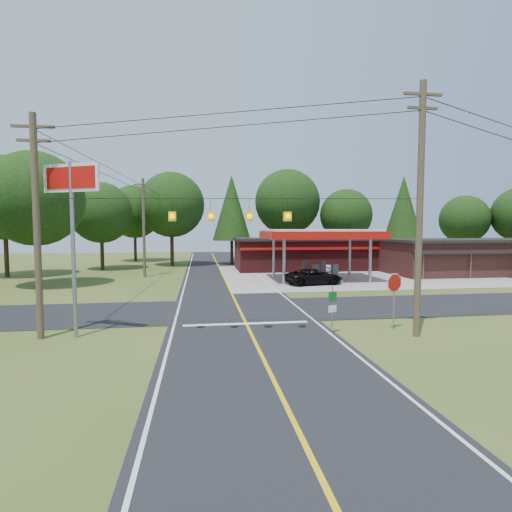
{
  "coord_description": "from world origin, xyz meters",
  "views": [
    {
      "loc": [
        -2.34,
        -23.88,
        4.98
      ],
      "look_at": [
        2.0,
        7.0,
        2.8
      ],
      "focal_mm": 28.0,
      "sensor_mm": 36.0,
      "label": 1
    }
  ],
  "objects": [
    {
      "name": "main_highway",
      "position": [
        0.0,
        0.0,
        0.01
      ],
      "size": [
        8.0,
        120.0,
        0.02
      ],
      "primitive_type": "cube",
      "color": "black",
      "rests_on": "ground"
    },
    {
      "name": "utility_pole_near_left",
      "position": [
        -9.5,
        -5.0,
        5.2
      ],
      "size": [
        1.8,
        0.3,
        10.0
      ],
      "color": "#473828",
      "rests_on": "ground"
    },
    {
      "name": "convenience_store",
      "position": [
        10.0,
        22.98,
        1.92
      ],
      "size": [
        16.4,
        7.55,
        3.8
      ],
      "color": "#531718",
      "rests_on": "ground"
    },
    {
      "name": "strip_building",
      "position": [
        28.0,
        15.98,
        1.91
      ],
      "size": [
        20.4,
        8.75,
        3.8
      ],
      "color": "black",
      "rests_on": "ground"
    },
    {
      "name": "suv_car",
      "position": [
        7.61,
        10.0,
        0.69
      ],
      "size": [
        5.76,
        5.76,
        1.38
      ],
      "primitive_type": "imported",
      "rotation": [
        0.0,
        0.0,
        1.74
      ],
      "color": "black",
      "rests_on": "ground"
    },
    {
      "name": "octagonal_stop_sign",
      "position": [
        7.0,
        -5.78,
        2.13
      ],
      "size": [
        0.92,
        0.37,
        2.82
      ],
      "color": "gray",
      "rests_on": "ground"
    },
    {
      "name": "ground",
      "position": [
        0.0,
        0.0,
        0.0
      ],
      "size": [
        120.0,
        120.0,
        0.0
      ],
      "primitive_type": "plane",
      "color": "#3B4F1C",
      "rests_on": "ground"
    },
    {
      "name": "utility_pole_far_left",
      "position": [
        -8.0,
        18.0,
        5.2
      ],
      "size": [
        1.8,
        0.3,
        10.0
      ],
      "color": "#473828",
      "rests_on": "ground"
    },
    {
      "name": "route_sign_post",
      "position": [
        3.8,
        -6.02,
        1.37
      ],
      "size": [
        0.45,
        0.19,
        2.29
      ],
      "color": "gray",
      "rests_on": "ground"
    },
    {
      "name": "treeline_backdrop",
      "position": [
        0.82,
        24.01,
        7.49
      ],
      "size": [
        70.27,
        51.59,
        13.3
      ],
      "color": "#332316",
      "rests_on": "ground"
    },
    {
      "name": "overhead_beacons",
      "position": [
        -1.0,
        -6.0,
        6.21
      ],
      "size": [
        17.04,
        2.04,
        1.03
      ],
      "color": "black",
      "rests_on": "ground"
    },
    {
      "name": "utility_pole_north",
      "position": [
        -6.5,
        35.0,
        4.75
      ],
      "size": [
        0.3,
        0.3,
        9.5
      ],
      "color": "#473828",
      "rests_on": "ground"
    },
    {
      "name": "cross_road",
      "position": [
        0.0,
        0.0,
        0.01
      ],
      "size": [
        70.0,
        7.0,
        0.02
      ],
      "primitive_type": "cube",
      "color": "black",
      "rests_on": "ground"
    },
    {
      "name": "sedan_car",
      "position": [
        12.0,
        20.41,
        0.67
      ],
      "size": [
        4.25,
        4.25,
        1.35
      ],
      "primitive_type": "imported",
      "rotation": [
        0.0,
        0.0,
        0.07
      ],
      "color": "white",
      "rests_on": "ground"
    },
    {
      "name": "gas_canopy",
      "position": [
        9.0,
        13.0,
        4.27
      ],
      "size": [
        10.6,
        7.4,
        4.88
      ],
      "color": "gray",
      "rests_on": "ground"
    },
    {
      "name": "utility_pole_near_right",
      "position": [
        7.5,
        -7.0,
        5.96
      ],
      "size": [
        1.8,
        0.3,
        11.5
      ],
      "color": "#473828",
      "rests_on": "ground"
    },
    {
      "name": "big_stop_sign",
      "position": [
        -8.0,
        -5.01,
        6.02
      ],
      "size": [
        2.71,
        1.31,
        7.94
      ],
      "color": "gray",
      "rests_on": "ground"
    },
    {
      "name": "lane_center_yellow",
      "position": [
        0.0,
        0.0,
        0.03
      ],
      "size": [
        0.15,
        110.0,
        0.0
      ],
      "primitive_type": "cube",
      "color": "yellow",
      "rests_on": "main_highway"
    }
  ]
}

